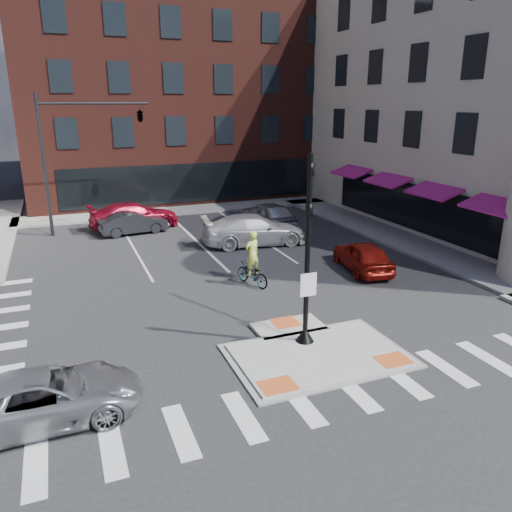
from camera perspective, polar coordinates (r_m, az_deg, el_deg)
name	(u,v)px	position (r m, az deg, el deg)	size (l,w,h in m)	color
ground	(310,350)	(16.21, 6.23, -10.58)	(120.00, 120.00, 0.00)	#28282B
refuge_island	(314,352)	(15.98, 6.67, -10.82)	(5.40, 4.65, 0.13)	gray
sidewalk_e	(397,237)	(29.63, 15.82, 2.06)	(3.00, 24.00, 0.15)	gray
sidewalk_n	(207,208)	(36.73, -5.66, 5.52)	(26.00, 3.00, 0.15)	gray
building_n	(171,97)	(45.65, -9.65, 17.44)	(24.40, 18.40, 15.50)	#4E1E18
building_far_left	(77,123)	(64.69, -19.74, 14.13)	(10.00, 12.00, 10.00)	slate
building_far_right	(181,113)	(68.46, -8.61, 15.88)	(12.00, 12.00, 12.00)	brown
signal_pole	(307,276)	(15.58, 5.84, -2.27)	(0.60, 0.60, 5.98)	black
mast_arm_signal	(115,125)	(30.80, -15.84, 14.21)	(6.10, 2.24, 8.00)	black
silver_suv	(44,397)	(13.64, -23.10, -14.63)	(2.18, 4.72, 1.31)	#A5A8AC
red_sedan	(363,256)	(23.53, 12.10, 0.00)	(1.65, 4.09, 1.39)	maroon
white_pickup	(254,230)	(27.17, -0.19, 3.00)	(2.31, 5.68, 1.65)	silver
bg_car_dark	(133,223)	(30.36, -13.85, 3.71)	(1.39, 3.99, 1.31)	#28282D
bg_car_silver	(268,214)	(31.01, 1.37, 4.78)	(1.90, 4.73, 1.61)	#B7BBBF
bg_car_red	(134,216)	(31.70, -13.75, 4.52)	(2.20, 5.41, 1.57)	maroon
cyclist	(252,267)	(21.17, -0.44, -1.28)	(1.26, 2.02, 2.37)	#3F3F44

